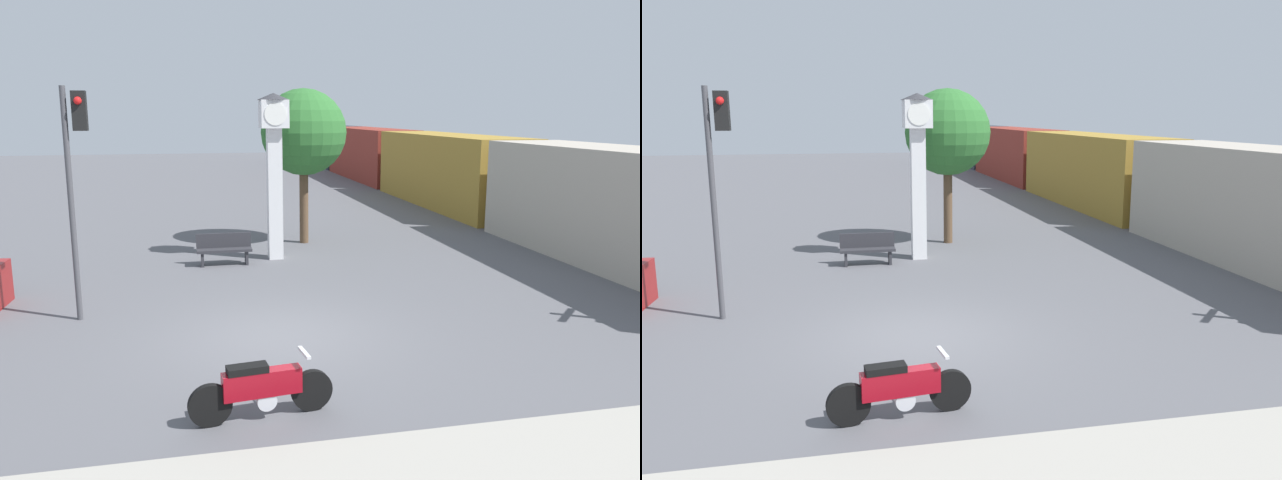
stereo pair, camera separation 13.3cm
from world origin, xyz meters
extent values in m
plane|color=#56565B|center=(0.00, 0.00, 0.00)|extent=(120.00, 120.00, 0.00)
cylinder|color=black|center=(0.03, -3.23, 0.32)|extent=(0.64, 0.18, 0.63)
cylinder|color=black|center=(-1.47, -3.41, 0.32)|extent=(0.64, 0.18, 0.63)
cube|color=maroon|center=(-0.72, -3.32, 0.55)|extent=(1.18, 0.37, 0.38)
cube|color=black|center=(-0.93, -3.34, 0.79)|extent=(0.61, 0.31, 0.11)
cylinder|color=silver|center=(-0.67, -3.31, 0.28)|extent=(0.32, 0.24, 0.29)
cube|color=silver|center=(-0.08, -3.24, 0.93)|extent=(0.12, 0.47, 0.04)
cube|color=white|center=(0.95, 6.84, 1.97)|extent=(0.43, 0.43, 3.95)
cube|color=white|center=(0.95, 6.84, 4.36)|extent=(0.81, 0.81, 0.81)
cylinder|color=white|center=(0.95, 6.42, 4.36)|extent=(0.65, 0.02, 0.65)
cone|color=#333338|center=(0.95, 6.84, 4.86)|extent=(0.98, 0.98, 0.20)
cube|color=#ADA393|center=(10.70, 3.41, 1.70)|extent=(2.80, 12.33, 3.40)
cube|color=olive|center=(10.70, 16.34, 1.70)|extent=(2.80, 12.33, 3.40)
cube|color=maroon|center=(10.70, 29.27, 1.70)|extent=(2.80, 12.33, 3.40)
cube|color=#333842|center=(10.70, 42.19, 1.70)|extent=(2.80, 12.33, 3.40)
cylinder|color=#47474C|center=(-4.02, 1.95, 2.46)|extent=(0.12, 0.12, 4.92)
cube|color=black|center=(-3.72, 1.95, 4.42)|extent=(0.28, 0.24, 0.80)
sphere|color=red|center=(-3.72, 1.80, 4.62)|extent=(0.16, 0.16, 0.16)
cylinder|color=brown|center=(2.25, 9.00, 1.31)|extent=(0.30, 0.30, 2.61)
sphere|color=#2D6B2D|center=(2.25, 9.00, 3.76)|extent=(2.87, 2.87, 2.87)
cube|color=#2D2D33|center=(-0.64, 6.27, 0.45)|extent=(1.60, 0.44, 0.08)
cube|color=#2D2D33|center=(-0.64, 6.46, 0.70)|extent=(1.60, 0.06, 0.44)
cube|color=#2D2D33|center=(-1.28, 6.27, 0.21)|extent=(0.08, 0.35, 0.41)
cube|color=#2D2D33|center=(0.00, 6.27, 0.21)|extent=(0.08, 0.35, 0.41)
camera|label=1|loc=(-1.68, -11.72, 4.36)|focal=35.00mm
camera|label=2|loc=(-1.55, -11.75, 4.36)|focal=35.00mm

